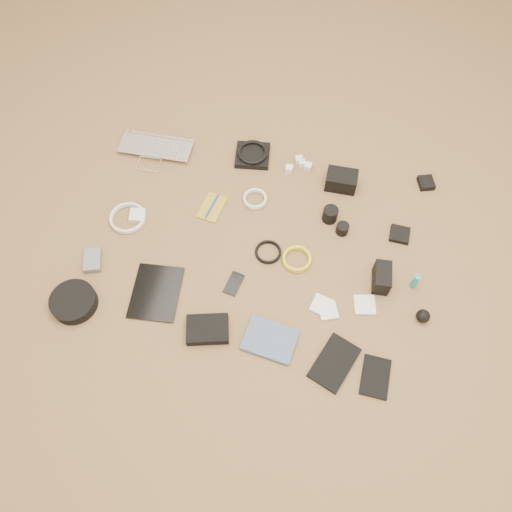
% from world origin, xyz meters
% --- Properties ---
extents(laptop, '(0.34, 0.24, 0.03)m').
position_xyz_m(laptop, '(-0.56, 0.39, 0.01)').
color(laptop, silver).
rests_on(laptop, ground).
extents(headphone_pouch, '(0.17, 0.16, 0.03)m').
position_xyz_m(headphone_pouch, '(-0.11, 0.49, 0.01)').
color(headphone_pouch, black).
rests_on(headphone_pouch, ground).
extents(headphones, '(0.15, 0.15, 0.02)m').
position_xyz_m(headphones, '(-0.11, 0.49, 0.04)').
color(headphones, black).
rests_on(headphones, headphone_pouch).
extents(charger_a, '(0.04, 0.04, 0.03)m').
position_xyz_m(charger_a, '(0.10, 0.50, 0.02)').
color(charger_a, silver).
rests_on(charger_a, ground).
extents(charger_b, '(0.03, 0.03, 0.03)m').
position_xyz_m(charger_b, '(0.07, 0.44, 0.01)').
color(charger_b, silver).
rests_on(charger_b, ground).
extents(charger_c, '(0.04, 0.04, 0.03)m').
position_xyz_m(charger_c, '(0.12, 0.49, 0.01)').
color(charger_c, silver).
rests_on(charger_c, ground).
extents(charger_d, '(0.03, 0.03, 0.03)m').
position_xyz_m(charger_d, '(0.15, 0.48, 0.01)').
color(charger_d, silver).
rests_on(charger_d, ground).
extents(dslr_camera, '(0.13, 0.09, 0.08)m').
position_xyz_m(dslr_camera, '(0.30, 0.41, 0.04)').
color(dslr_camera, black).
rests_on(dslr_camera, ground).
extents(lens_pouch, '(0.08, 0.09, 0.03)m').
position_xyz_m(lens_pouch, '(0.68, 0.50, 0.01)').
color(lens_pouch, black).
rests_on(lens_pouch, ground).
extents(notebook_olive, '(0.11, 0.15, 0.01)m').
position_xyz_m(notebook_olive, '(-0.22, 0.17, 0.00)').
color(notebook_olive, olive).
rests_on(notebook_olive, ground).
extents(pen_blue, '(0.03, 0.13, 0.01)m').
position_xyz_m(pen_blue, '(-0.22, 0.17, 0.01)').
color(pen_blue, '#132D9C').
rests_on(pen_blue, notebook_olive).
extents(cable_white_a, '(0.14, 0.14, 0.01)m').
position_xyz_m(cable_white_a, '(-0.05, 0.25, 0.01)').
color(cable_white_a, silver).
rests_on(cable_white_a, ground).
extents(lens_a, '(0.08, 0.08, 0.07)m').
position_xyz_m(lens_a, '(0.28, 0.23, 0.03)').
color(lens_a, black).
rests_on(lens_a, ground).
extents(lens_b, '(0.07, 0.07, 0.05)m').
position_xyz_m(lens_b, '(0.34, 0.17, 0.02)').
color(lens_b, black).
rests_on(lens_b, ground).
extents(card_reader, '(0.08, 0.08, 0.02)m').
position_xyz_m(card_reader, '(0.58, 0.20, 0.01)').
color(card_reader, black).
rests_on(card_reader, ground).
extents(power_brick, '(0.07, 0.07, 0.03)m').
position_xyz_m(power_brick, '(-0.52, 0.06, 0.01)').
color(power_brick, silver).
rests_on(power_brick, ground).
extents(cable_white_b, '(0.17, 0.17, 0.01)m').
position_xyz_m(cable_white_b, '(-0.56, 0.04, 0.01)').
color(cable_white_b, silver).
rests_on(cable_white_b, ground).
extents(cable_black, '(0.14, 0.14, 0.01)m').
position_xyz_m(cable_black, '(0.06, 0.00, 0.00)').
color(cable_black, black).
rests_on(cable_black, ground).
extents(cable_yellow, '(0.16, 0.16, 0.01)m').
position_xyz_m(cable_yellow, '(0.18, -0.00, 0.01)').
color(cable_yellow, gold).
rests_on(cable_yellow, ground).
extents(flash, '(0.07, 0.12, 0.09)m').
position_xyz_m(flash, '(0.52, -0.03, 0.04)').
color(flash, black).
rests_on(flash, ground).
extents(lens_cleaner, '(0.03, 0.03, 0.08)m').
position_xyz_m(lens_cleaner, '(0.65, -0.02, 0.04)').
color(lens_cleaner, teal).
rests_on(lens_cleaner, ground).
extents(battery_charger, '(0.10, 0.12, 0.03)m').
position_xyz_m(battery_charger, '(-0.63, -0.19, 0.01)').
color(battery_charger, slate).
rests_on(battery_charger, ground).
extents(tablet, '(0.21, 0.25, 0.01)m').
position_xyz_m(tablet, '(-0.34, -0.27, 0.01)').
color(tablet, black).
rests_on(tablet, ground).
extents(phone, '(0.07, 0.11, 0.01)m').
position_xyz_m(phone, '(-0.05, -0.16, 0.00)').
color(phone, black).
rests_on(phone, ground).
extents(filter_case_left, '(0.10, 0.10, 0.01)m').
position_xyz_m(filter_case_left, '(0.31, -0.18, 0.01)').
color(filter_case_left, silver).
rests_on(filter_case_left, ground).
extents(filter_case_mid, '(0.09, 0.09, 0.01)m').
position_xyz_m(filter_case_mid, '(0.34, -0.20, 0.00)').
color(filter_case_mid, silver).
rests_on(filter_case_mid, ground).
extents(filter_case_right, '(0.10, 0.10, 0.01)m').
position_xyz_m(filter_case_right, '(0.47, -0.15, 0.01)').
color(filter_case_right, silver).
rests_on(filter_case_right, ground).
extents(air_blower, '(0.07, 0.07, 0.05)m').
position_xyz_m(air_blower, '(0.69, -0.15, 0.03)').
color(air_blower, black).
rests_on(air_blower, ground).
extents(headphone_case, '(0.20, 0.20, 0.05)m').
position_xyz_m(headphone_case, '(-0.63, -0.38, 0.02)').
color(headphone_case, black).
rests_on(headphone_case, ground).
extents(drive_case, '(0.18, 0.15, 0.04)m').
position_xyz_m(drive_case, '(-0.10, -0.38, 0.02)').
color(drive_case, black).
rests_on(drive_case, ground).
extents(paperback, '(0.21, 0.17, 0.02)m').
position_xyz_m(paperback, '(0.13, -0.44, 0.01)').
color(paperback, '#425570').
rests_on(paperback, ground).
extents(notebook_black_a, '(0.19, 0.23, 0.01)m').
position_xyz_m(notebook_black_a, '(0.39, -0.40, 0.01)').
color(notebook_black_a, black).
rests_on(notebook_black_a, ground).
extents(notebook_black_b, '(0.10, 0.15, 0.01)m').
position_xyz_m(notebook_black_b, '(0.54, -0.42, 0.01)').
color(notebook_black_b, black).
rests_on(notebook_black_b, ground).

